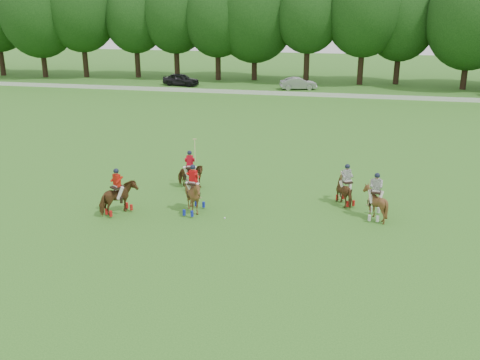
% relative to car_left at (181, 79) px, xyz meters
% --- Properties ---
extents(ground, '(180.00, 180.00, 0.00)m').
position_rel_car_left_xyz_m(ground, '(14.81, -42.50, -0.76)').
color(ground, '#2B651C').
rests_on(ground, ground).
extents(tree_line, '(117.98, 14.32, 14.75)m').
position_rel_car_left_xyz_m(tree_line, '(15.07, 5.55, 7.47)').
color(tree_line, black).
rests_on(tree_line, ground).
extents(boundary_rail, '(120.00, 0.10, 0.44)m').
position_rel_car_left_xyz_m(boundary_rail, '(14.81, -4.50, -0.54)').
color(boundary_rail, white).
rests_on(boundary_rail, ground).
extents(car_left, '(4.68, 2.52, 1.51)m').
position_rel_car_left_xyz_m(car_left, '(0.00, 0.00, 0.00)').
color(car_left, black).
rests_on(car_left, ground).
extents(car_mid, '(4.49, 2.61, 1.40)m').
position_rel_car_left_xyz_m(car_mid, '(14.41, 0.00, -0.06)').
color(car_mid, '#98979C').
rests_on(car_mid, ground).
extents(polo_red_a, '(1.73, 2.06, 2.30)m').
position_rel_car_left_xyz_m(polo_red_a, '(10.16, -40.52, 0.07)').
color(polo_red_a, '#513115').
rests_on(polo_red_a, ground).
extents(polo_red_b, '(1.68, 1.55, 2.68)m').
position_rel_car_left_xyz_m(polo_red_b, '(12.43, -36.14, -0.01)').
color(polo_red_b, '#513115').
rests_on(polo_red_b, ground).
extents(polo_red_c, '(1.67, 1.81, 2.45)m').
position_rel_car_left_xyz_m(polo_red_c, '(13.70, -39.62, 0.14)').
color(polo_red_c, '#513115').
rests_on(polo_red_c, ground).
extents(polo_stripe_a, '(1.53, 1.81, 2.13)m').
position_rel_car_left_xyz_m(polo_stripe_a, '(20.90, -36.88, -0.00)').
color(polo_stripe_a, '#513115').
rests_on(polo_stripe_a, ground).
extents(polo_stripe_b, '(1.34, 1.48, 2.26)m').
position_rel_car_left_xyz_m(polo_stripe_b, '(22.30, -38.48, 0.05)').
color(polo_stripe_b, '#513115').
rests_on(polo_stripe_b, ground).
extents(polo_ball, '(0.09, 0.09, 0.09)m').
position_rel_car_left_xyz_m(polo_ball, '(15.35, -40.08, -0.71)').
color(polo_ball, white).
rests_on(polo_ball, ground).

